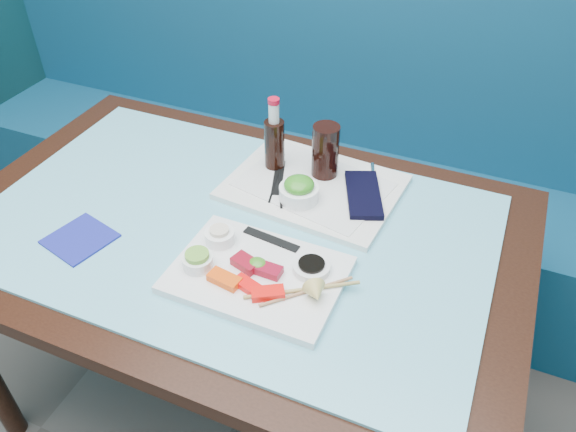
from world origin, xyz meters
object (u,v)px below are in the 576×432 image
at_px(sashimi_plate, 258,275).
at_px(blue_napkin, 80,239).
at_px(serving_tray, 313,187).
at_px(cola_bottle_body, 274,147).
at_px(dining_table, 235,252).
at_px(seaweed_bowl, 299,193).
at_px(booth_bench, 337,172).
at_px(cola_glass, 325,151).

relative_size(sashimi_plate, blue_napkin, 2.71).
bearing_deg(serving_tray, cola_bottle_body, 168.35).
height_order(dining_table, seaweed_bowl, seaweed_bowl).
distance_m(booth_bench, serving_tray, 0.75).
relative_size(dining_table, cola_glass, 9.67).
xyz_separation_m(dining_table, cola_bottle_body, (0.00, 0.25, 0.17)).
xyz_separation_m(serving_tray, cola_glass, (0.01, 0.05, 0.08)).
bearing_deg(booth_bench, blue_napkin, -106.41).
bearing_deg(dining_table, cola_bottle_body, 89.37).
xyz_separation_m(serving_tray, blue_napkin, (-0.43, -0.40, -0.01)).
bearing_deg(dining_table, serving_tray, 58.21).
relative_size(cola_glass, cola_bottle_body, 0.95).
distance_m(booth_bench, sashimi_plate, 1.06).
distance_m(sashimi_plate, blue_napkin, 0.44).
bearing_deg(serving_tray, blue_napkin, -132.28).
distance_m(dining_table, blue_napkin, 0.37).
height_order(booth_bench, blue_napkin, booth_bench).
bearing_deg(cola_glass, sashimi_plate, -90.79).
height_order(serving_tray, cola_glass, cola_glass).
bearing_deg(cola_bottle_body, booth_bench, 90.26).
relative_size(sashimi_plate, cola_bottle_body, 2.40).
distance_m(seaweed_bowl, cola_bottle_body, 0.17).
xyz_separation_m(cola_glass, cola_bottle_body, (-0.14, -0.02, -0.01)).
xyz_separation_m(dining_table, blue_napkin, (-0.30, -0.19, 0.09)).
xyz_separation_m(booth_bench, blue_napkin, (-0.30, -1.03, 0.39)).
distance_m(dining_table, serving_tray, 0.26).
height_order(seaweed_bowl, cola_glass, cola_glass).
xyz_separation_m(cola_glass, blue_napkin, (-0.44, -0.45, -0.09)).
distance_m(sashimi_plate, serving_tray, 0.35).
xyz_separation_m(sashimi_plate, cola_glass, (0.01, 0.40, 0.08)).
relative_size(dining_table, serving_tray, 3.25).
xyz_separation_m(seaweed_bowl, cola_bottle_body, (-0.12, 0.11, 0.04)).
bearing_deg(booth_bench, sashimi_plate, -82.21).
distance_m(booth_bench, dining_table, 0.89).
bearing_deg(blue_napkin, dining_table, 31.94).
relative_size(dining_table, seaweed_bowl, 14.06).
bearing_deg(cola_bottle_body, seaweed_bowl, -44.14).
bearing_deg(serving_tray, seaweed_bowl, -92.48).
bearing_deg(sashimi_plate, seaweed_bowl, 93.76).
height_order(booth_bench, cola_bottle_body, booth_bench).
height_order(cola_bottle_body, blue_napkin, cola_bottle_body).
relative_size(cola_glass, blue_napkin, 1.07).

